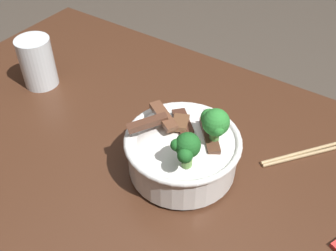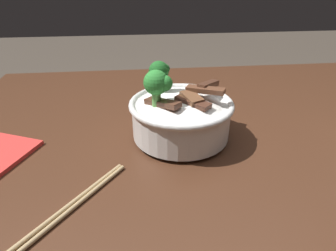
{
  "view_description": "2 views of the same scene",
  "coord_description": "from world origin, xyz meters",
  "views": [
    {
      "loc": [
        -0.33,
        0.38,
        1.33
      ],
      "look_at": [
        -0.02,
        -0.08,
        0.84
      ],
      "focal_mm": 42.34,
      "sensor_mm": 36.0,
      "label": 1
    },
    {
      "loc": [
        -0.15,
        -0.56,
        1.08
      ],
      "look_at": [
        -0.1,
        -0.05,
        0.8
      ],
      "focal_mm": 30.42,
      "sensor_mm": 36.0,
      "label": 2
    }
  ],
  "objects": [
    {
      "name": "rice_bowl",
      "position": [
        -0.07,
        -0.05,
        0.83
      ],
      "size": [
        0.21,
        0.21,
        0.15
      ],
      "color": "white",
      "rests_on": "dining_table"
    },
    {
      "name": "chopsticks_pair",
      "position": [
        -0.26,
        -0.24,
        0.77
      ],
      "size": [
        0.16,
        0.19,
        0.01
      ],
      "color": "tan",
      "rests_on": "dining_table"
    },
    {
      "name": "dining_table",
      "position": [
        0.0,
        0.0,
        0.65
      ],
      "size": [
        1.2,
        0.85,
        0.77
      ],
      "color": "#472819",
      "rests_on": "ground"
    }
  ]
}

